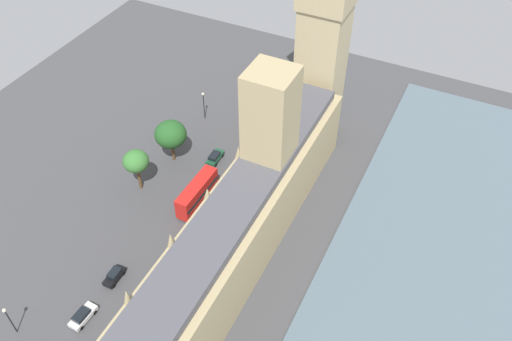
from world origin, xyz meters
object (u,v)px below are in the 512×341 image
clock_tower (327,2)px  parliament_building (241,220)px  plane_tree_kerbside (171,134)px  car_dark_green_midblock (215,157)px  car_black_by_river_gate (114,276)px  car_white_opposite_hall (83,316)px  double_decker_bus_near_tower (197,193)px  plane_tree_far_end (136,161)px  street_lamp_corner (8,316)px  pedestrian_trailing (127,330)px  pedestrian_leading (202,225)px  street_lamp_under_trees (204,101)px

clock_tower → parliament_building: bearing=91.9°
clock_tower → plane_tree_kerbside: clock_tower is taller
car_dark_green_midblock → car_black_by_river_gate: bearing=-93.4°
car_white_opposite_hall → car_black_by_river_gate: bearing=93.6°
parliament_building → car_dark_green_midblock: bearing=-49.6°
double_decker_bus_near_tower → car_black_by_river_gate: (3.51, 19.99, -1.75)m
plane_tree_far_end → street_lamp_corner: bearing=91.3°
pedestrian_trailing → plane_tree_far_end: 30.42m
parliament_building → pedestrian_trailing: parliament_building is taller
car_white_opposite_hall → plane_tree_kerbside: bearing=103.2°
double_decker_bus_near_tower → car_black_by_river_gate: size_ratio=2.59×
car_dark_green_midblock → double_decker_bus_near_tower: bearing=-78.1°
car_black_by_river_gate → clock_tower: bearing=-107.3°
double_decker_bus_near_tower → pedestrian_leading: 6.35m
car_dark_green_midblock → clock_tower: bearing=51.8°
car_dark_green_midblock → street_lamp_corner: street_lamp_corner is taller
parliament_building → pedestrian_leading: (8.42, -1.50, -7.19)m
pedestrian_leading → street_lamp_corner: street_lamp_corner is taller
clock_tower → street_lamp_corner: 71.32m
parliament_building → plane_tree_kerbside: bearing=-32.6°
double_decker_bus_near_tower → pedestrian_trailing: 27.20m
clock_tower → plane_tree_far_end: (22.43, 31.12, -21.31)m
parliament_building → car_dark_green_midblock: size_ratio=14.58×
pedestrian_trailing → double_decker_bus_near_tower: bearing=162.4°
clock_tower → double_decker_bus_near_tower: clock_tower is taller
car_dark_green_midblock → car_white_opposite_hall: 39.13m
street_lamp_corner → car_white_opposite_hall: bearing=-141.6°
parliament_building → plane_tree_far_end: bearing=-11.9°
car_dark_green_midblock → pedestrian_leading: bearing=-70.0°
clock_tower → car_black_by_river_gate: (14.39, 49.81, -27.05)m
car_white_opposite_hall → street_lamp_corner: street_lamp_corner is taller
plane_tree_far_end → street_lamp_under_trees: 23.33m
double_decker_bus_near_tower → car_white_opposite_hall: (3.33, 27.92, -1.74)m
clock_tower → plane_tree_far_end: size_ratio=6.22×
street_lamp_under_trees → street_lamp_corner: (-0.46, 55.80, -0.30)m
car_white_opposite_hall → plane_tree_kerbside: plane_tree_kerbside is taller
parliament_building → street_lamp_under_trees: parliament_building is taller
parliament_building → car_black_by_river_gate: size_ratio=16.46×
pedestrian_leading → pedestrian_trailing: size_ratio=1.07×
parliament_building → street_lamp_corner: parliament_building is taller
pedestrian_leading → plane_tree_kerbside: plane_tree_kerbside is taller
car_white_opposite_hall → pedestrian_trailing: 7.28m
pedestrian_trailing → car_black_by_river_gate: bearing=-158.7°
car_dark_green_midblock → pedestrian_leading: 17.26m
plane_tree_kerbside → plane_tree_far_end: size_ratio=1.04×
parliament_building → car_black_by_river_gate: bearing=41.2°
car_dark_green_midblock → car_black_by_river_gate: same height
plane_tree_far_end → pedestrian_trailing: bearing=121.1°
clock_tower → car_dark_green_midblock: (13.65, 18.62, -27.05)m
car_dark_green_midblock → street_lamp_under_trees: (8.52, -10.73, 3.70)m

